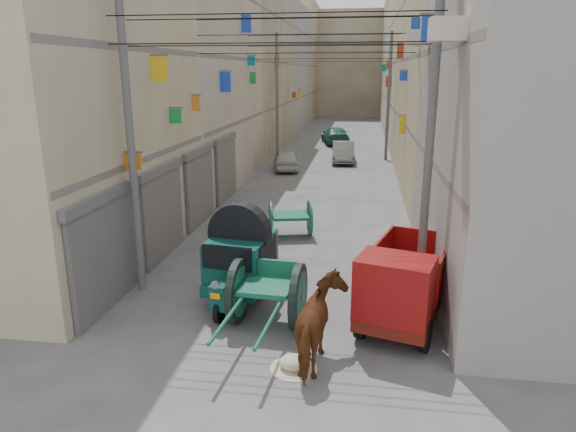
% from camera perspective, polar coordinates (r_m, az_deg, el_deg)
% --- Properties ---
extents(building_row_left, '(8.00, 62.00, 14.00)m').
position_cam_1_polar(building_row_left, '(41.39, -6.05, 16.86)').
color(building_row_left, '#C2B593').
rests_on(building_row_left, ground).
extents(building_row_right, '(8.00, 62.00, 14.00)m').
position_cam_1_polar(building_row_right, '(40.57, 17.40, 16.29)').
color(building_row_right, gray).
rests_on(building_row_right, ground).
extents(end_cap_building, '(22.00, 10.00, 13.00)m').
position_cam_1_polar(end_cap_building, '(72.04, 6.94, 16.36)').
color(end_cap_building, '#B7A790').
rests_on(end_cap_building, ground).
extents(shutters_left, '(0.18, 14.40, 2.88)m').
position_cam_1_polar(shutters_left, '(17.93, -11.53, 2.19)').
color(shutters_left, '#515157').
rests_on(shutters_left, ground).
extents(signboards, '(8.22, 40.52, 5.67)m').
position_cam_1_polar(signboards, '(27.83, 4.03, 11.25)').
color(signboards, '#B23117').
rests_on(signboards, ground).
extents(utility_poles, '(7.40, 22.20, 8.00)m').
position_cam_1_polar(utility_poles, '(23.16, 3.17, 11.77)').
color(utility_poles, '#58585A').
rests_on(utility_poles, ground).
extents(overhead_cables, '(7.40, 22.52, 1.12)m').
position_cam_1_polar(overhead_cables, '(20.55, 2.59, 19.00)').
color(overhead_cables, black).
rests_on(overhead_cables, ground).
extents(auto_rickshaw, '(1.79, 2.79, 1.91)m').
position_cam_1_polar(auto_rickshaw, '(12.96, -5.32, -4.51)').
color(auto_rickshaw, black).
rests_on(auto_rickshaw, ground).
extents(tonga_cart, '(1.67, 3.43, 1.51)m').
position_cam_1_polar(tonga_cart, '(11.72, -2.29, -8.51)').
color(tonga_cart, black).
rests_on(tonga_cart, ground).
extents(mini_truck, '(2.47, 3.78, 1.96)m').
position_cam_1_polar(mini_truck, '(11.74, 12.57, -8.03)').
color(mini_truck, black).
rests_on(mini_truck, ground).
extents(second_cart, '(1.70, 1.58, 1.27)m').
position_cam_1_polar(second_cart, '(17.93, 0.25, -0.18)').
color(second_cart, '#13573E').
rests_on(second_cart, ground).
extents(feed_sack, '(0.58, 0.46, 0.29)m').
position_cam_1_polar(feed_sack, '(10.38, 0.67, -15.94)').
color(feed_sack, beige).
rests_on(feed_sack, ground).
extents(horse, '(0.98, 2.04, 1.70)m').
position_cam_1_polar(horse, '(10.20, 3.72, -12.02)').
color(horse, brown).
rests_on(horse, ground).
extents(distant_car_white, '(2.00, 3.62, 1.17)m').
position_cam_1_polar(distant_car_white, '(30.32, -0.22, 6.23)').
color(distant_car_white, silver).
rests_on(distant_car_white, ground).
extents(distant_car_grey, '(1.60, 3.98, 1.29)m').
position_cam_1_polar(distant_car_grey, '(33.21, 6.15, 7.08)').
color(distant_car_grey, '#5D6260').
rests_on(distant_car_grey, ground).
extents(distant_car_green, '(2.72, 4.87, 1.33)m').
position_cam_1_polar(distant_car_green, '(41.69, 5.26, 8.90)').
color(distant_car_green, '#1B5042').
rests_on(distant_car_green, ground).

